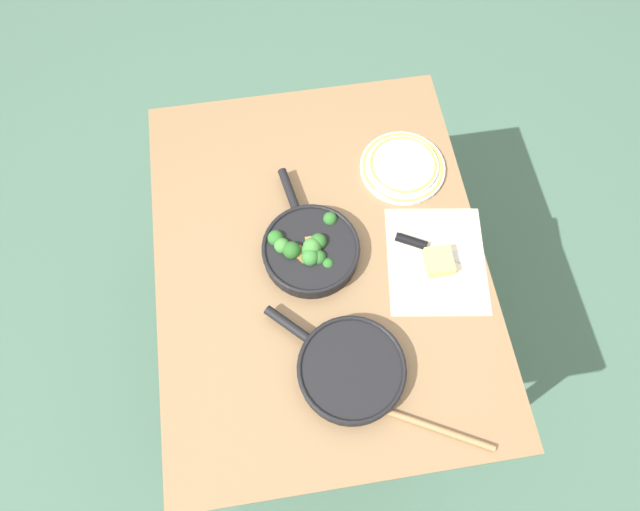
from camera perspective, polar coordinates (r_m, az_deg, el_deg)
ground_plane at (r=2.22m, az=0.00°, el=-8.33°), size 14.00×14.00×0.00m
dining_table_red at (r=1.58m, az=0.00°, el=-1.66°), size 1.12×0.86×0.76m
skillet_broccoli at (r=1.48m, az=-1.06°, el=0.65°), size 0.38×0.25×0.08m
skillet_eggs at (r=1.38m, az=3.05°, el=-11.29°), size 0.32×0.32×0.05m
wooden_spoon at (r=1.39m, az=7.57°, el=-15.46°), size 0.20×0.35×0.02m
parchment_sheet at (r=1.53m, az=11.55°, el=-0.47°), size 0.34×0.30×0.00m
grater_knife at (r=1.53m, az=10.51°, el=0.92°), size 0.14×0.22×0.02m
cheese_block at (r=1.51m, az=11.79°, el=-0.59°), size 0.07×0.07×0.04m
dinner_plate_stack at (r=1.64m, az=8.27°, el=8.81°), size 0.24×0.24×0.03m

